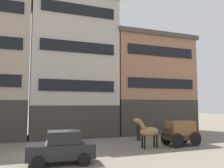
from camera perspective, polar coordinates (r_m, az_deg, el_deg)
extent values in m
plane|color=slate|center=(16.28, -14.93, -16.74)|extent=(120.00, 120.00, 0.00)
cube|color=#38332D|center=(24.97, -9.76, -8.96)|extent=(8.75, 5.07, 3.23)
cube|color=#B7AD9E|center=(25.53, -9.51, 7.72)|extent=(8.75, 5.07, 11.46)
cube|color=#47423D|center=(27.47, -9.32, 19.98)|extent=(9.25, 5.57, 0.50)
cube|color=black|center=(22.43, -8.39, -0.41)|extent=(7.35, 0.12, 1.10)
cube|color=black|center=(23.06, -8.27, 9.09)|extent=(7.35, 0.12, 1.10)
cube|color=black|center=(24.27, -8.15, 17.88)|extent=(7.35, 0.12, 1.10)
cube|color=#38332D|center=(28.29, 9.64, -7.88)|extent=(9.89, 5.07, 3.84)
cube|color=#9E6B4C|center=(28.56, 9.47, 3.35)|extent=(9.89, 5.07, 7.29)
cube|color=#47423D|center=(29.38, 9.36, 10.89)|extent=(10.39, 5.57, 0.50)
cube|color=black|center=(26.15, 12.37, 0.14)|extent=(8.31, 0.12, 1.10)
cube|color=black|center=(26.72, 12.22, 7.95)|extent=(8.31, 0.12, 1.10)
cube|color=#3D2819|center=(19.85, 16.79, -12.50)|extent=(2.79, 1.49, 0.36)
cube|color=brown|center=(19.77, 16.73, -10.40)|extent=(2.37, 1.27, 1.10)
cube|color=#3D2819|center=(19.07, 14.11, -11.43)|extent=(0.47, 1.07, 0.50)
cylinder|color=black|center=(18.76, 16.15, -13.43)|extent=(1.10, 0.16, 1.10)
cylinder|color=black|center=(19.85, 13.41, -13.02)|extent=(1.10, 0.16, 1.10)
cylinder|color=black|center=(19.96, 20.17, -12.80)|extent=(1.10, 0.16, 1.10)
cylinder|color=black|center=(20.99, 17.38, -12.48)|extent=(1.10, 0.16, 1.10)
ellipsoid|color=#937047|center=(18.20, 9.30, -11.61)|extent=(1.74, 0.72, 0.70)
cylinder|color=#937047|center=(17.75, 7.31, -9.86)|extent=(0.68, 0.37, 0.76)
ellipsoid|color=#937047|center=(17.52, 6.17, -8.95)|extent=(0.58, 0.28, 0.30)
cylinder|color=#937047|center=(18.68, 11.41, -11.87)|extent=(0.27, 0.12, 0.65)
cylinder|color=black|center=(17.86, 8.16, -14.25)|extent=(0.14, 0.14, 0.95)
cylinder|color=black|center=(18.16, 7.53, -14.11)|extent=(0.14, 0.14, 0.95)
cylinder|color=black|center=(18.47, 11.12, -13.90)|extent=(0.14, 0.14, 0.95)
cylinder|color=black|center=(18.76, 10.46, -13.78)|extent=(0.14, 0.14, 0.95)
cube|color=black|center=(13.74, -12.62, -15.91)|extent=(3.80, 1.85, 0.80)
cube|color=black|center=(13.63, -11.92, -12.82)|extent=(1.89, 1.56, 0.70)
cube|color=silver|center=(13.60, -15.59, -13.31)|extent=(0.42, 1.33, 0.56)
cylinder|color=black|center=(12.97, -17.96, -18.26)|extent=(0.67, 0.22, 0.66)
cylinder|color=black|center=(14.61, -17.81, -16.73)|extent=(0.67, 0.22, 0.66)
cylinder|color=black|center=(13.15, -6.89, -18.28)|extent=(0.67, 0.22, 0.66)
cylinder|color=black|center=(14.77, -8.04, -16.79)|extent=(0.67, 0.22, 0.66)
cylinder|color=black|center=(21.77, 6.38, -12.74)|extent=(0.16, 0.16, 0.85)
cylinder|color=black|center=(21.86, 6.86, -12.70)|extent=(0.16, 0.16, 0.85)
cylinder|color=black|center=(21.72, 6.61, -10.80)|extent=(0.44, 0.44, 0.62)
sphere|color=tan|center=(21.68, 6.59, -9.64)|extent=(0.22, 0.22, 0.22)
cylinder|color=black|center=(21.68, 6.59, -9.38)|extent=(0.28, 0.28, 0.02)
cylinder|color=black|center=(21.67, 6.59, -9.25)|extent=(0.18, 0.18, 0.09)
cylinder|color=maroon|center=(27.46, 20.39, -11.01)|extent=(0.24, 0.24, 0.70)
sphere|color=maroon|center=(27.42, 20.37, -10.24)|extent=(0.22, 0.22, 0.22)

